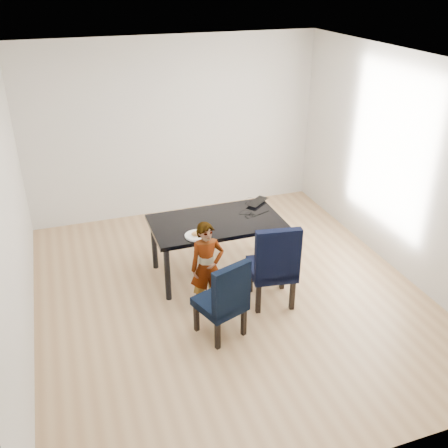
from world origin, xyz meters
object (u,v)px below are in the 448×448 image
object	(u,v)px
chair_right	(272,262)
laptop	(254,201)
child	(207,267)
chair_left	(220,297)
plate	(197,236)
dining_table	(216,247)

from	to	relation	value
chair_right	laptop	size ratio (longest dim) A/B	2.89
child	laptop	bearing A→B (deg)	47.36
chair_left	child	xyz separation A→B (m)	(0.02, 0.50, 0.07)
child	laptop	size ratio (longest dim) A/B	2.96
chair_left	plate	size ratio (longest dim) A/B	3.29
child	dining_table	bearing A→B (deg)	64.99
child	chair_left	bearing A→B (deg)	-90.62
chair_left	child	bearing A→B (deg)	68.53
chair_left	laptop	size ratio (longest dim) A/B	2.55
child	chair_right	bearing A→B (deg)	-8.62
chair_left	child	distance (m)	0.50
chair_left	laptop	xyz separation A→B (m)	(0.98, 1.50, 0.30)
dining_table	chair_left	xyz separation A→B (m)	(-0.34, -1.15, 0.09)
plate	dining_table	bearing A→B (deg)	42.22
chair_left	laptop	distance (m)	1.82
plate	laptop	size ratio (longest dim) A/B	0.78
dining_table	chair_right	bearing A→B (deg)	-61.95
dining_table	plate	size ratio (longest dim) A/B	5.67
chair_left	plate	distance (m)	0.89
plate	child	bearing A→B (deg)	-87.91
dining_table	child	size ratio (longest dim) A/B	1.49
chair_right	laptop	distance (m)	1.18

